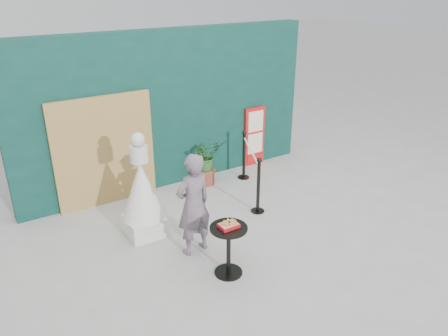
# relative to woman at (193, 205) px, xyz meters

# --- Properties ---
(ground) EXTENTS (60.00, 60.00, 0.00)m
(ground) POSITION_rel_woman_xyz_m (0.84, -0.71, -0.80)
(ground) COLOR #ADAAA5
(ground) RESTS_ON ground
(back_wall) EXTENTS (6.00, 0.30, 3.00)m
(back_wall) POSITION_rel_woman_xyz_m (0.84, 2.44, 0.70)
(back_wall) COLOR #0A312E
(back_wall) RESTS_ON ground
(bamboo_fence) EXTENTS (1.80, 0.08, 2.00)m
(bamboo_fence) POSITION_rel_woman_xyz_m (-0.56, 2.23, 0.20)
(bamboo_fence) COLOR tan
(bamboo_fence) RESTS_ON ground
(woman) EXTENTS (0.62, 0.45, 1.59)m
(woman) POSITION_rel_woman_xyz_m (0.00, 0.00, 0.00)
(woman) COLOR slate
(woman) RESTS_ON ground
(menu_board) EXTENTS (0.50, 0.07, 1.30)m
(menu_board) POSITION_rel_woman_xyz_m (2.74, 2.24, -0.15)
(menu_board) COLOR red
(menu_board) RESTS_ON ground
(statue) EXTENTS (0.68, 0.68, 1.74)m
(statue) POSITION_rel_woman_xyz_m (-0.45, 0.85, -0.09)
(statue) COLOR silver
(statue) RESTS_ON ground
(cafe_table) EXTENTS (0.52, 0.52, 0.75)m
(cafe_table) POSITION_rel_woman_xyz_m (0.14, -0.74, -0.30)
(cafe_table) COLOR black
(cafe_table) RESTS_ON ground
(food_basket) EXTENTS (0.26, 0.19, 0.11)m
(food_basket) POSITION_rel_woman_xyz_m (0.14, -0.73, -0.01)
(food_basket) COLOR red
(food_basket) RESTS_ON cafe_table
(planter) EXTENTS (0.55, 0.47, 0.93)m
(planter) POSITION_rel_woman_xyz_m (1.33, 1.93, -0.26)
(planter) COLOR brown
(planter) RESTS_ON ground
(stanchion_barrier) EXTENTS (0.84, 1.54, 1.03)m
(stanchion_barrier) POSITION_rel_woman_xyz_m (1.83, 1.11, -0.30)
(stanchion_barrier) COLOR black
(stanchion_barrier) RESTS_ON ground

